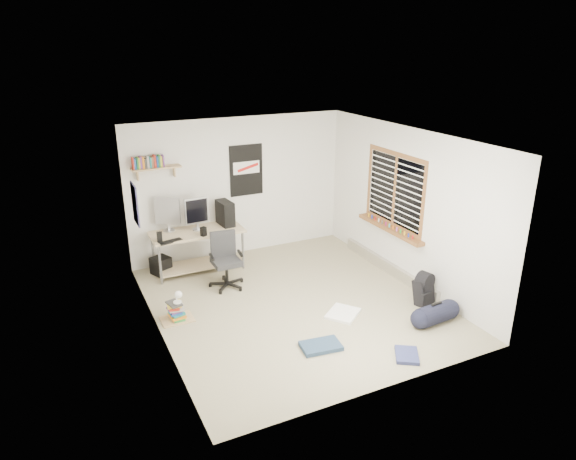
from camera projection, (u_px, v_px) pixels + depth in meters
name	position (u px, v px, depth m)	size (l,w,h in m)	color
floor	(294.00, 303.00, 7.75)	(4.00, 4.50, 0.01)	gray
ceiling	(295.00, 137.00, 6.87)	(4.00, 4.50, 0.01)	white
back_wall	(238.00, 187.00, 9.21)	(4.00, 0.01, 2.50)	silver
left_wall	(153.00, 249.00, 6.49)	(0.01, 4.50, 2.50)	silver
right_wall	(407.00, 207.00, 8.13)	(0.01, 4.50, 2.50)	silver
desk	(198.00, 250.00, 8.75)	(1.54, 0.67, 0.70)	beige
monitor_left	(168.00, 218.00, 8.55)	(0.43, 0.11, 0.47)	#A2A2A7
monitor_right	(197.00, 218.00, 8.60)	(0.41, 0.10, 0.45)	#99989D
pc_tower	(225.00, 213.00, 8.86)	(0.20, 0.42, 0.44)	black
keyboard	(171.00, 241.00, 8.19)	(0.37, 0.13, 0.02)	black
speaker_left	(160.00, 237.00, 8.14)	(0.09, 0.09, 0.17)	black
speaker_right	(204.00, 232.00, 8.39)	(0.08, 0.08, 0.16)	black
office_chair	(226.00, 259.00, 8.10)	(0.59, 0.59, 0.90)	#27272A
wall_shelf	(156.00, 168.00, 8.34)	(0.80, 0.22, 0.24)	tan
poster_back_wall	(246.00, 170.00, 9.15)	(0.62, 0.03, 0.92)	black
poster_left_wall	(135.00, 204.00, 7.43)	(0.02, 0.42, 0.60)	navy
window	(394.00, 190.00, 8.29)	(0.10, 1.50, 1.26)	brown
baseboard_heater	(388.00, 267.00, 8.76)	(0.08, 2.50, 0.18)	#B7B2A8
backpack	(424.00, 291.00, 7.67)	(0.30, 0.24, 0.40)	black
duffel_bag	(435.00, 314.00, 7.16)	(0.29, 0.29, 0.56)	black
tshirt	(343.00, 314.00, 7.41)	(0.47, 0.40, 0.04)	white
jeans_a	(321.00, 346.00, 6.61)	(0.51, 0.32, 0.06)	#233750
jeans_b	(407.00, 355.00, 6.42)	(0.37, 0.28, 0.05)	navy
book_stack	(176.00, 310.00, 7.24)	(0.44, 0.36, 0.30)	brown
desk_lamp	(177.00, 296.00, 7.15)	(0.12, 0.19, 0.19)	white
subwoofer	(161.00, 266.00, 8.69)	(0.28, 0.28, 0.31)	black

